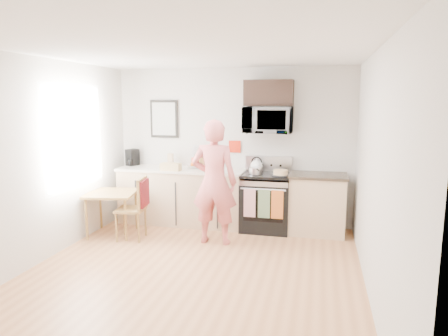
% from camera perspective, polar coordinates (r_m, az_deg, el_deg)
% --- Properties ---
extents(floor, '(4.60, 4.60, 0.00)m').
position_cam_1_polar(floor, '(4.91, -4.92, -15.19)').
color(floor, '#AA6D42').
rests_on(floor, ground).
extents(back_wall, '(4.00, 0.04, 2.60)m').
position_cam_1_polar(back_wall, '(6.72, 1.15, 3.10)').
color(back_wall, beige).
rests_on(back_wall, floor).
extents(front_wall, '(4.00, 0.04, 2.60)m').
position_cam_1_polar(front_wall, '(2.52, -22.36, -8.51)').
color(front_wall, beige).
rests_on(front_wall, floor).
extents(left_wall, '(0.04, 4.60, 2.60)m').
position_cam_1_polar(left_wall, '(5.50, -25.29, 0.76)').
color(left_wall, beige).
rests_on(left_wall, floor).
extents(right_wall, '(0.04, 4.60, 2.60)m').
position_cam_1_polar(right_wall, '(4.33, 20.82, -1.09)').
color(right_wall, beige).
rests_on(right_wall, floor).
extents(ceiling, '(4.00, 4.60, 0.04)m').
position_cam_1_polar(ceiling, '(4.50, -5.40, 16.50)').
color(ceiling, white).
rests_on(ceiling, back_wall).
extents(window, '(0.06, 1.40, 1.50)m').
position_cam_1_polar(window, '(6.09, -20.49, 4.20)').
color(window, silver).
rests_on(window, left_wall).
extents(cabinet_left, '(2.10, 0.60, 0.90)m').
position_cam_1_polar(cabinet_left, '(6.81, -6.03, -4.15)').
color(cabinet_left, tan).
rests_on(cabinet_left, floor).
extents(countertop_left, '(2.14, 0.64, 0.04)m').
position_cam_1_polar(countertop_left, '(6.71, -6.10, -0.24)').
color(countertop_left, beige).
rests_on(countertop_left, cabinet_left).
extents(cabinet_right, '(0.84, 0.60, 0.90)m').
position_cam_1_polar(cabinet_right, '(6.43, 13.13, -5.16)').
color(cabinet_right, tan).
rests_on(cabinet_right, floor).
extents(countertop_right, '(0.88, 0.64, 0.04)m').
position_cam_1_polar(countertop_right, '(6.33, 13.29, -1.04)').
color(countertop_right, black).
rests_on(countertop_right, cabinet_right).
extents(range, '(0.76, 0.70, 1.16)m').
position_cam_1_polar(range, '(6.46, 5.99, -5.02)').
color(range, black).
rests_on(range, floor).
extents(microwave, '(0.76, 0.51, 0.42)m').
position_cam_1_polar(microwave, '(6.36, 6.32, 6.83)').
color(microwave, '#B4B4B9').
rests_on(microwave, back_wall).
extents(upper_cabinet, '(0.76, 0.35, 0.40)m').
position_cam_1_polar(upper_cabinet, '(6.40, 6.44, 10.61)').
color(upper_cabinet, black).
rests_on(upper_cabinet, back_wall).
extents(wall_art, '(0.50, 0.04, 0.65)m').
position_cam_1_polar(wall_art, '(7.02, -8.55, 6.95)').
color(wall_art, black).
rests_on(wall_art, back_wall).
extents(wall_trivet, '(0.20, 0.02, 0.20)m').
position_cam_1_polar(wall_trivet, '(6.70, 1.54, 3.07)').
color(wall_trivet, red).
rests_on(wall_trivet, back_wall).
extents(person, '(0.67, 0.45, 1.81)m').
position_cam_1_polar(person, '(5.73, -1.41, -2.05)').
color(person, '#B63D32').
rests_on(person, floor).
extents(dining_table, '(0.73, 0.73, 0.67)m').
position_cam_1_polar(dining_table, '(6.39, -15.76, -4.04)').
color(dining_table, brown).
rests_on(dining_table, floor).
extents(chair, '(0.49, 0.45, 0.94)m').
position_cam_1_polar(chair, '(6.07, -12.04, -4.50)').
color(chair, brown).
rests_on(chair, floor).
extents(knife_block, '(0.15, 0.17, 0.22)m').
position_cam_1_polar(knife_block, '(6.73, -3.13, 0.95)').
color(knife_block, brown).
rests_on(knife_block, countertop_left).
extents(utensil_crock, '(0.13, 0.13, 0.39)m').
position_cam_1_polar(utensil_crock, '(6.84, -4.12, 1.45)').
color(utensil_crock, red).
rests_on(utensil_crock, countertop_left).
extents(fruit_bowl, '(0.27, 0.27, 0.10)m').
position_cam_1_polar(fruit_bowl, '(6.73, -4.40, 0.33)').
color(fruit_bowl, white).
rests_on(fruit_bowl, countertop_left).
extents(milk_carton, '(0.10, 0.10, 0.23)m').
position_cam_1_polar(milk_carton, '(6.89, -7.64, 1.11)').
color(milk_carton, tan).
rests_on(milk_carton, countertop_left).
extents(coffee_maker, '(0.22, 0.26, 0.28)m').
position_cam_1_polar(coffee_maker, '(7.17, -12.98, 1.42)').
color(coffee_maker, black).
rests_on(coffee_maker, countertop_left).
extents(bread_bag, '(0.33, 0.17, 0.12)m').
position_cam_1_polar(bread_bag, '(6.53, -7.62, 0.17)').
color(bread_bag, tan).
rests_on(bread_bag, countertop_left).
extents(cake, '(0.27, 0.27, 0.09)m').
position_cam_1_polar(cake, '(6.17, 8.10, -0.71)').
color(cake, black).
rests_on(cake, range).
extents(kettle, '(0.19, 0.19, 0.25)m').
position_cam_1_polar(kettle, '(6.46, 4.68, 0.39)').
color(kettle, white).
rests_on(kettle, range).
extents(pot, '(0.21, 0.34, 0.10)m').
position_cam_1_polar(pot, '(6.27, 4.54, -0.37)').
color(pot, '#B4B4B9').
rests_on(pot, range).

